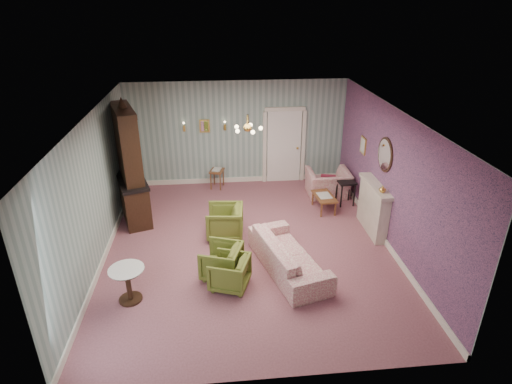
{
  "coord_description": "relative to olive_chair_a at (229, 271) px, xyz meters",
  "views": [
    {
      "loc": [
        -0.61,
        -7.76,
        4.95
      ],
      "look_at": [
        0.2,
        0.4,
        1.1
      ],
      "focal_mm": 29.64,
      "sensor_mm": 36.0,
      "label": 1
    }
  ],
  "objects": [
    {
      "name": "olive_chair_b",
      "position": [
        -0.14,
        0.35,
        0.02
      ],
      "size": [
        0.86,
        0.88,
        0.73
      ],
      "primitive_type": "imported",
      "rotation": [
        0.0,
        0.0,
        -1.9
      ],
      "color": "olive",
      "rests_on": "floor"
    },
    {
      "name": "fireplace",
      "position": [
        3.33,
        1.74,
        0.24
      ],
      "size": [
        0.3,
        1.4,
        1.16
      ],
      "primitive_type": null,
      "color": "beige",
      "rests_on": "floor"
    },
    {
      "name": "chandelier",
      "position": [
        0.47,
        1.34,
        2.29
      ],
      "size": [
        0.56,
        0.56,
        0.36
      ],
      "primitive_type": null,
      "color": "gold",
      "rests_on": "ceiling"
    },
    {
      "name": "side_table_black",
      "position": [
        3.12,
        3.13,
        -0.02
      ],
      "size": [
        0.47,
        0.47,
        0.65
      ],
      "primitive_type": null,
      "rotation": [
        0.0,
        0.0,
        0.08
      ],
      "color": "black",
      "rests_on": "floor"
    },
    {
      "name": "olive_chair_c",
      "position": [
        -0.02,
        1.83,
        0.06
      ],
      "size": [
        0.8,
        0.84,
        0.8
      ],
      "primitive_type": "imported",
      "rotation": [
        0.0,
        0.0,
        -1.67
      ],
      "color": "olive",
      "rests_on": "floor"
    },
    {
      "name": "sconce_right",
      "position": [
        0.12,
        4.78,
        1.36
      ],
      "size": [
        0.16,
        0.12,
        0.3
      ],
      "primitive_type": null,
      "color": "gold",
      "rests_on": "wall_back"
    },
    {
      "name": "sofa_chintz",
      "position": [
        1.18,
        0.44,
        0.09
      ],
      "size": [
        1.22,
        2.33,
        0.87
      ],
      "primitive_type": "imported",
      "rotation": [
        0.0,
        0.0,
        1.84
      ],
      "color": "#A9445C",
      "rests_on": "floor"
    },
    {
      "name": "wall_right",
      "position": [
        3.47,
        1.34,
        1.11
      ],
      "size": [
        0.0,
        7.0,
        7.0
      ],
      "primitive_type": "plane",
      "rotation": [
        1.57,
        0.0,
        -1.57
      ],
      "color": "gray",
      "rests_on": "ground"
    },
    {
      "name": "floor",
      "position": [
        0.47,
        1.34,
        -0.34
      ],
      "size": [
        7.0,
        7.0,
        0.0
      ],
      "primitive_type": "plane",
      "color": "#965763",
      "rests_on": "ground"
    },
    {
      "name": "coffee_table",
      "position": [
        2.49,
        2.84,
        -0.14
      ],
      "size": [
        0.52,
        0.84,
        0.41
      ],
      "primitive_type": null,
      "rotation": [
        0.0,
        0.0,
        0.1
      ],
      "color": "brown",
      "rests_on": "floor"
    },
    {
      "name": "door",
      "position": [
        1.77,
        4.8,
        0.74
      ],
      "size": [
        1.12,
        0.12,
        2.16
      ],
      "primitive_type": null,
      "color": "white",
      "rests_on": "floor"
    },
    {
      "name": "burgundy_cushion",
      "position": [
        2.75,
        3.52,
        0.14
      ],
      "size": [
        0.41,
        0.28,
        0.39
      ],
      "primitive_type": "cube",
      "rotation": [
        0.17,
        0.0,
        -0.35
      ],
      "color": "maroon",
      "rests_on": "wingback_chair"
    },
    {
      "name": "ceiling",
      "position": [
        0.47,
        1.34,
        2.56
      ],
      "size": [
        7.0,
        7.0,
        0.0
      ],
      "primitive_type": "plane",
      "rotation": [
        3.14,
        0.0,
        0.0
      ],
      "color": "white",
      "rests_on": "ground"
    },
    {
      "name": "pedestal_table",
      "position": [
        -1.78,
        -0.22,
        -0.01
      ],
      "size": [
        0.67,
        0.67,
        0.67
      ],
      "primitive_type": null,
      "rotation": [
        0.0,
        0.0,
        -0.1
      ],
      "color": "black",
      "rests_on": "floor"
    },
    {
      "name": "olive_chair_a",
      "position": [
        0.0,
        0.0,
        0.0
      ],
      "size": [
        0.81,
        0.83,
        0.69
      ],
      "primitive_type": "imported",
      "rotation": [
        0.0,
        0.0,
        -1.9
      ],
      "color": "olive",
      "rests_on": "floor"
    },
    {
      "name": "sconce_left",
      "position": [
        -0.98,
        4.78,
        1.36
      ],
      "size": [
        0.16,
        0.12,
        0.3
      ],
      "primitive_type": null,
      "color": "gold",
      "rests_on": "wall_back"
    },
    {
      "name": "wall_right_floral",
      "position": [
        3.45,
        1.34,
        1.11
      ],
      "size": [
        0.0,
        7.0,
        7.0
      ],
      "primitive_type": "plane",
      "rotation": [
        1.57,
        0.0,
        -1.57
      ],
      "color": "#BF5F8C",
      "rests_on": "ground"
    },
    {
      "name": "wall_back",
      "position": [
        0.47,
        4.84,
        1.11
      ],
      "size": [
        6.0,
        0.0,
        6.0
      ],
      "primitive_type": "plane",
      "rotation": [
        1.57,
        0.0,
        0.0
      ],
      "color": "gray",
      "rests_on": "ground"
    },
    {
      "name": "mantel_vase",
      "position": [
        3.31,
        1.34,
        0.89
      ],
      "size": [
        0.15,
        0.15,
        0.15
      ],
      "primitive_type": "imported",
      "color": "gold",
      "rests_on": "fireplace"
    },
    {
      "name": "wingback_chair",
      "position": [
        2.8,
        3.67,
        0.14
      ],
      "size": [
        1.1,
        0.71,
        0.96
      ],
      "primitive_type": "imported",
      "rotation": [
        0.0,
        0.0,
        3.14
      ],
      "color": "#A9445C",
      "rests_on": "floor"
    },
    {
      "name": "dresser",
      "position": [
        -2.18,
        2.99,
        1.09
      ],
      "size": [
        1.09,
        1.82,
        2.86
      ],
      "primitive_type": null,
      "rotation": [
        0.0,
        0.0,
        0.31
      ],
      "color": "black",
      "rests_on": "floor"
    },
    {
      "name": "nesting_table",
      "position": [
        -0.15,
        4.49,
        -0.06
      ],
      "size": [
        0.45,
        0.52,
        0.57
      ],
      "primitive_type": null,
      "rotation": [
        0.0,
        0.0,
        -0.28
      ],
      "color": "brown",
      "rests_on": "floor"
    },
    {
      "name": "wall_left",
      "position": [
        -2.53,
        1.34,
        1.11
      ],
      "size": [
        0.0,
        7.0,
        7.0
      ],
      "primitive_type": "plane",
      "rotation": [
        1.57,
        0.0,
        1.57
      ],
      "color": "gray",
      "rests_on": "ground"
    },
    {
      "name": "framed_print",
      "position": [
        3.44,
        3.09,
        1.26
      ],
      "size": [
        0.04,
        0.34,
        0.42
      ],
      "primitive_type": null,
      "color": "gold",
      "rests_on": "wall_right"
    },
    {
      "name": "wall_front",
      "position": [
        0.47,
        -2.16,
        1.11
      ],
      "size": [
        6.0,
        0.0,
        6.0
      ],
      "primitive_type": "plane",
      "rotation": [
        -1.57,
        0.0,
        0.0
      ],
      "color": "gray",
      "rests_on": "ground"
    },
    {
      "name": "oval_mirror",
      "position": [
        3.43,
        1.74,
        1.51
      ],
      "size": [
        0.04,
        0.76,
        0.84
      ],
      "primitive_type": null,
      "color": "white",
      "rests_on": "wall_right"
    },
    {
      "name": "gilt_mirror_back",
      "position": [
        -0.43,
        4.8,
        1.36
      ],
      "size": [
        0.28,
        0.06,
        0.36
      ],
      "primitive_type": null,
      "color": "gold",
      "rests_on": "wall_back"
    }
  ]
}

